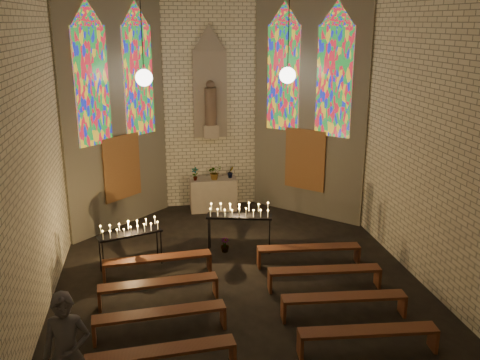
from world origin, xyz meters
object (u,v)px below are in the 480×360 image
Objects in this scene: votive_stand_left at (130,231)px; votive_stand_right at (239,213)px; aisle_flower_pot at (225,245)px; altar at (213,194)px; visitor at (68,354)px.

votive_stand_left is 0.91× the size of votive_stand_right.
aisle_flower_pot is 0.24× the size of votive_stand_left.
visitor is at bearing -110.35° from altar.
visitor is (-3.41, -5.28, -0.06)m from votive_stand_right.
votive_stand_left is (-2.29, -0.53, 0.75)m from aisle_flower_pot.
visitor is at bearing -119.95° from aisle_flower_pot.
visitor is at bearing -110.17° from votive_stand_right.
visitor reaches higher than votive_stand_right.
visitor is (-3.05, -5.29, 0.78)m from aisle_flower_pot.
votive_stand_left is 4.82m from visitor.
votive_stand_right is (0.28, -3.16, 0.52)m from altar.
visitor is (-0.75, -4.76, 0.03)m from votive_stand_left.
aisle_flower_pot is 0.92m from votive_stand_right.
votive_stand_left is at bearing -122.88° from altar.
visitor reaches higher than altar.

